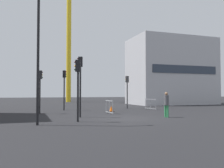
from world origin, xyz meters
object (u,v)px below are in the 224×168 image
(streetlamp_tall, at_px, (41,44))
(traffic_light_far, at_px, (64,83))
(construction_crane, at_px, (68,8))
(pedestrian_walking, at_px, (166,103))
(traffic_light_verge, at_px, (40,84))
(traffic_light_crosswalk, at_px, (127,86))
(traffic_cone_by_barrier, at_px, (111,109))
(traffic_light_median, at_px, (80,77))
(traffic_light_island, at_px, (78,80))

(streetlamp_tall, relative_size, traffic_light_far, 1.90)
(construction_crane, bearing_deg, pedestrian_walking, -86.11)
(streetlamp_tall, relative_size, traffic_light_verge, 2.08)
(construction_crane, height_order, traffic_light_far, construction_crane)
(construction_crane, relative_size, pedestrian_walking, 16.25)
(traffic_light_crosswalk, bearing_deg, pedestrian_walking, -96.20)
(construction_crane, relative_size, traffic_light_far, 7.31)
(traffic_light_far, xyz_separation_m, traffic_cone_by_barrier, (3.84, -2.99, -2.38))
(traffic_light_far, distance_m, traffic_light_median, 7.30)
(traffic_light_verge, bearing_deg, traffic_light_median, -58.74)
(traffic_light_island, bearing_deg, streetlamp_tall, -159.56)
(traffic_light_far, xyz_separation_m, pedestrian_walking, (5.79, -9.21, -1.60))
(streetlamp_tall, bearing_deg, traffic_light_far, 75.83)
(traffic_light_verge, bearing_deg, traffic_light_crosswalk, 21.38)
(traffic_light_crosswalk, xyz_separation_m, pedestrian_walking, (-1.05, -9.68, -1.37))
(traffic_light_far, bearing_deg, streetlamp_tall, -104.17)
(traffic_light_median, bearing_deg, traffic_cone_by_barrier, 48.95)
(streetlamp_tall, distance_m, traffic_light_crosswalk, 14.76)
(construction_crane, relative_size, traffic_light_median, 6.74)
(traffic_light_crosswalk, xyz_separation_m, traffic_light_median, (-6.74, -7.76, 0.42))
(construction_crane, bearing_deg, traffic_light_crosswalk, -81.63)
(streetlamp_tall, distance_m, traffic_light_island, 2.91)
(construction_crane, bearing_deg, traffic_light_far, -99.40)
(construction_crane, xyz_separation_m, pedestrian_walking, (2.13, -31.29, -16.84))
(pedestrian_walking, bearing_deg, traffic_light_island, -174.16)
(pedestrian_walking, height_order, traffic_cone_by_barrier, pedestrian_walking)
(traffic_light_island, bearing_deg, traffic_cone_by_barrier, 57.31)
(streetlamp_tall, height_order, traffic_cone_by_barrier, streetlamp_tall)
(traffic_light_far, height_order, traffic_cone_by_barrier, traffic_light_far)
(construction_crane, height_order, traffic_light_island, construction_crane)
(traffic_light_median, bearing_deg, streetlamp_tall, -129.68)
(traffic_light_crosswalk, distance_m, traffic_cone_by_barrier, 5.06)
(pedestrian_walking, bearing_deg, traffic_light_median, 161.36)
(traffic_light_verge, relative_size, traffic_cone_by_barrier, 6.85)
(streetlamp_tall, xyz_separation_m, traffic_light_crosswalk, (9.53, 11.12, -1.90))
(pedestrian_walking, bearing_deg, streetlamp_tall, -170.35)
(pedestrian_walking, xyz_separation_m, traffic_cone_by_barrier, (-1.94, 6.22, -0.78))
(streetlamp_tall, bearing_deg, traffic_light_crosswalk, 49.41)
(construction_crane, height_order, traffic_light_median, construction_crane)
(traffic_light_far, bearing_deg, construction_crane, 80.60)
(traffic_light_crosswalk, relative_size, pedestrian_walking, 2.01)
(construction_crane, height_order, traffic_light_verge, construction_crane)
(streetlamp_tall, bearing_deg, traffic_light_median, 50.32)
(traffic_light_far, xyz_separation_m, traffic_light_crosswalk, (6.84, 0.47, -0.22))
(traffic_light_crosswalk, distance_m, pedestrian_walking, 9.83)
(traffic_light_verge, height_order, traffic_light_island, traffic_light_island)
(construction_crane, bearing_deg, traffic_light_island, -97.53)
(streetlamp_tall, bearing_deg, traffic_cone_by_barrier, 49.54)
(pedestrian_walking, bearing_deg, traffic_light_far, 122.13)
(traffic_light_median, bearing_deg, traffic_light_crosswalk, 49.02)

